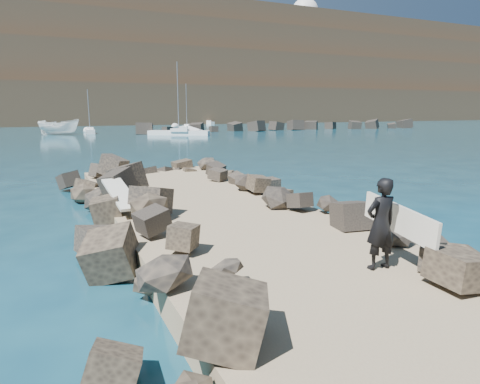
{
  "coord_description": "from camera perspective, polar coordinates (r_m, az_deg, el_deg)",
  "views": [
    {
      "loc": [
        -4.67,
        -11.24,
        3.68
      ],
      "look_at": [
        0.0,
        -1.0,
        1.5
      ],
      "focal_mm": 32.0,
      "sensor_mm": 36.0,
      "label": 1
    }
  ],
  "objects": [
    {
      "name": "sailboat_d",
      "position": [
        81.49,
        -7.07,
        8.55
      ],
      "size": [
        4.74,
        6.91,
        8.48
      ],
      "color": "white",
      "rests_on": "ground"
    },
    {
      "name": "riprap_left",
      "position": [
        10.39,
        -13.64,
        -7.17
      ],
      "size": [
        2.6,
        22.0,
        1.0
      ],
      "primitive_type": "cube",
      "color": "black",
      "rests_on": "ground"
    },
    {
      "name": "boat_imported",
      "position": [
        68.85,
        -23.0,
        7.99
      ],
      "size": [
        6.21,
        3.79,
        2.25
      ],
      "primitive_type": "imported",
      "rotation": [
        0.0,
        0.0,
        1.28
      ],
      "color": "white",
      "rests_on": "ground"
    },
    {
      "name": "riprap_right",
      "position": [
        12.73,
        12.94,
        -3.78
      ],
      "size": [
        2.6,
        22.0,
        1.0
      ],
      "primitive_type": "cube",
      "color": "black",
      "rests_on": "ground"
    },
    {
      "name": "ground",
      "position": [
        12.71,
        -1.88,
        -5.87
      ],
      "size": [
        800.0,
        800.0,
        0.0
      ],
      "primitive_type": "plane",
      "color": "#0F384C",
      "rests_on": "ground"
    },
    {
      "name": "headland",
      "position": [
        172.3,
        -20.23,
        14.42
      ],
      "size": [
        360.0,
        140.0,
        32.0
      ],
      "primitive_type": "cube",
      "color": "#2D4919",
      "rests_on": "ground"
    },
    {
      "name": "surfer_with_board",
      "position": [
        8.75,
        18.57,
        -3.97
      ],
      "size": [
        0.98,
        2.23,
        1.81
      ],
      "color": "black",
      "rests_on": "jetty"
    },
    {
      "name": "sailboat_b",
      "position": [
        70.86,
        -19.36,
        7.67
      ],
      "size": [
        1.5,
        5.57,
        6.81
      ],
      "color": "white",
      "rests_on": "ground"
    },
    {
      "name": "radome",
      "position": [
        200.46,
        8.64,
        22.08
      ],
      "size": [
        11.6,
        11.6,
        18.37
      ],
      "color": "silver",
      "rests_on": "headland"
    },
    {
      "name": "sailboat_f",
      "position": [
        108.3,
        -4.33,
        9.18
      ],
      "size": [
        1.96,
        4.99,
        6.12
      ],
      "color": "white",
      "rests_on": "ground"
    },
    {
      "name": "sailboat_c",
      "position": [
        63.11,
        -8.14,
        7.84
      ],
      "size": [
        8.58,
        6.09,
        10.43
      ],
      "color": "white",
      "rests_on": "ground"
    },
    {
      "name": "breakwater_secondary",
      "position": [
        77.27,
        6.47,
        8.62
      ],
      "size": [
        52.0,
        4.0,
        1.2
      ],
      "primitive_type": "cube",
      "color": "black",
      "rests_on": "ground"
    },
    {
      "name": "headland_buildings",
      "position": [
        167.59,
        -17.95,
        20.88
      ],
      "size": [
        137.5,
        30.5,
        5.0
      ],
      "color": "white",
      "rests_on": "headland"
    },
    {
      "name": "surfboard_resting",
      "position": [
        13.53,
        -15.61,
        -0.69
      ],
      "size": [
        0.82,
        2.5,
        0.08
      ],
      "primitive_type": "cube",
      "rotation": [
        0.0,
        0.0,
        0.08
      ],
      "color": "white",
      "rests_on": "riprap_left"
    },
    {
      "name": "jetty",
      "position": [
        10.89,
        2.2,
        -7.13
      ],
      "size": [
        6.0,
        26.0,
        0.6
      ],
      "primitive_type": "cube",
      "color": "#8C7759",
      "rests_on": "ground"
    }
  ]
}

